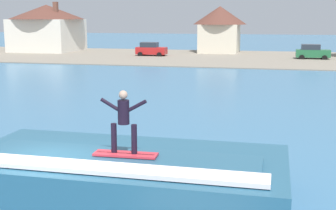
{
  "coord_description": "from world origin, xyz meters",
  "views": [
    {
      "loc": [
        6.02,
        -10.88,
        5.12
      ],
      "look_at": [
        1.84,
        6.8,
        1.64
      ],
      "focal_mm": 49.37,
      "sensor_mm": 36.0,
      "label": 1
    }
  ],
  "objects_px": {
    "wave_crest": "(124,174)",
    "surfboard": "(126,154)",
    "car_near_shore": "(151,49)",
    "surfer": "(124,118)",
    "house_with_chimney": "(47,26)",
    "car_far_shore": "(312,52)",
    "house_small_cottage": "(220,27)"
  },
  "relations": [
    {
      "from": "surfboard",
      "to": "house_small_cottage",
      "type": "bearing_deg",
      "value": 94.33
    },
    {
      "from": "wave_crest",
      "to": "car_near_shore",
      "type": "height_order",
      "value": "car_near_shore"
    },
    {
      "from": "surfboard",
      "to": "house_with_chimney",
      "type": "height_order",
      "value": "house_with_chimney"
    },
    {
      "from": "wave_crest",
      "to": "surfboard",
      "type": "height_order",
      "value": "surfboard"
    },
    {
      "from": "house_with_chimney",
      "to": "house_small_cottage",
      "type": "bearing_deg",
      "value": 7.03
    },
    {
      "from": "car_far_shore",
      "to": "house_with_chimney",
      "type": "xyz_separation_m",
      "value": [
        -37.43,
        4.72,
        2.85
      ]
    },
    {
      "from": "surfer",
      "to": "surfboard",
      "type": "bearing_deg",
      "value": -25.17
    },
    {
      "from": "surfboard",
      "to": "car_far_shore",
      "type": "bearing_deg",
      "value": 80.15
    },
    {
      "from": "surfboard",
      "to": "house_small_cottage",
      "type": "height_order",
      "value": "house_small_cottage"
    },
    {
      "from": "surfboard",
      "to": "car_near_shore",
      "type": "relative_size",
      "value": 0.46
    },
    {
      "from": "house_small_cottage",
      "to": "house_with_chimney",
      "type": "bearing_deg",
      "value": -172.97
    },
    {
      "from": "house_with_chimney",
      "to": "surfer",
      "type": "bearing_deg",
      "value": -60.34
    },
    {
      "from": "car_far_shore",
      "to": "house_with_chimney",
      "type": "height_order",
      "value": "house_with_chimney"
    },
    {
      "from": "car_near_shore",
      "to": "house_small_cottage",
      "type": "relative_size",
      "value": 0.52
    },
    {
      "from": "surfboard",
      "to": "surfer",
      "type": "distance_m",
      "value": 1.03
    },
    {
      "from": "surfboard",
      "to": "surfer",
      "type": "relative_size",
      "value": 1.02
    },
    {
      "from": "house_small_cottage",
      "to": "surfer",
      "type": "bearing_deg",
      "value": -85.72
    },
    {
      "from": "car_near_shore",
      "to": "car_far_shore",
      "type": "height_order",
      "value": "same"
    },
    {
      "from": "car_near_shore",
      "to": "car_far_shore",
      "type": "bearing_deg",
      "value": 0.03
    },
    {
      "from": "car_near_shore",
      "to": "surfboard",
      "type": "bearing_deg",
      "value": -75.46
    },
    {
      "from": "surfer",
      "to": "house_small_cottage",
      "type": "height_order",
      "value": "house_small_cottage"
    },
    {
      "from": "car_near_shore",
      "to": "house_small_cottage",
      "type": "bearing_deg",
      "value": 44.45
    },
    {
      "from": "surfer",
      "to": "house_with_chimney",
      "type": "height_order",
      "value": "house_with_chimney"
    },
    {
      "from": "wave_crest",
      "to": "car_far_shore",
      "type": "distance_m",
      "value": 47.07
    },
    {
      "from": "car_far_shore",
      "to": "surfer",
      "type": "bearing_deg",
      "value": -99.91
    },
    {
      "from": "surfer",
      "to": "car_far_shore",
      "type": "height_order",
      "value": "surfer"
    },
    {
      "from": "car_near_shore",
      "to": "car_far_shore",
      "type": "relative_size",
      "value": 0.98
    },
    {
      "from": "wave_crest",
      "to": "house_with_chimney",
      "type": "bearing_deg",
      "value": 119.72
    },
    {
      "from": "surfboard",
      "to": "surfer",
      "type": "bearing_deg",
      "value": 154.83
    },
    {
      "from": "surfboard",
      "to": "car_near_shore",
      "type": "xyz_separation_m",
      "value": [
        -12.12,
        46.7,
        -0.41
      ]
    },
    {
      "from": "surfboard",
      "to": "car_near_shore",
      "type": "height_order",
      "value": "car_near_shore"
    },
    {
      "from": "wave_crest",
      "to": "house_small_cottage",
      "type": "height_order",
      "value": "house_small_cottage"
    }
  ]
}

